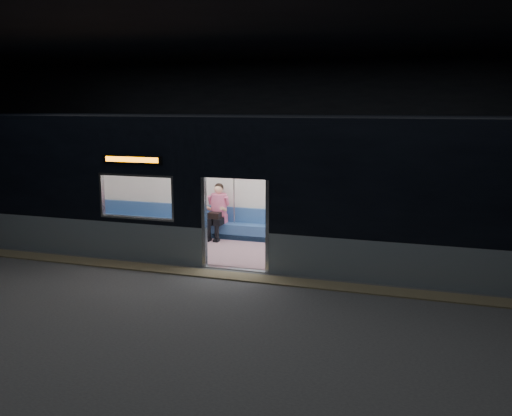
% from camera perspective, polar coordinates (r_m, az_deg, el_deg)
% --- Properties ---
extents(station_floor, '(24.00, 14.00, 0.01)m').
position_cam_1_polar(station_floor, '(11.20, -3.96, -8.05)').
color(station_floor, '#47494C').
rests_on(station_floor, ground).
extents(station_envelope, '(24.00, 14.00, 5.00)m').
position_cam_1_polar(station_envelope, '(10.59, -4.22, 11.07)').
color(station_envelope, black).
rests_on(station_envelope, station_floor).
extents(tactile_strip, '(22.80, 0.50, 0.03)m').
position_cam_1_polar(tactile_strip, '(11.68, -2.97, -7.13)').
color(tactile_strip, '#8C7F59').
rests_on(tactile_strip, station_floor).
extents(metro_car, '(18.00, 3.04, 3.35)m').
position_cam_1_polar(metro_car, '(13.11, -0.03, 3.10)').
color(metro_car, gray).
rests_on(metro_car, station_floor).
extents(passenger, '(0.50, 0.80, 1.49)m').
position_cam_1_polar(passenger, '(14.67, -4.02, -0.05)').
color(passenger, black).
rests_on(passenger, metro_car).
extents(handbag, '(0.32, 0.28, 0.16)m').
position_cam_1_polar(handbag, '(14.46, -4.38, -0.77)').
color(handbag, black).
rests_on(handbag, passenger).
extents(transit_map, '(0.91, 0.03, 0.59)m').
position_cam_1_polar(transit_map, '(14.23, 4.48, 2.06)').
color(transit_map, white).
rests_on(transit_map, metro_car).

